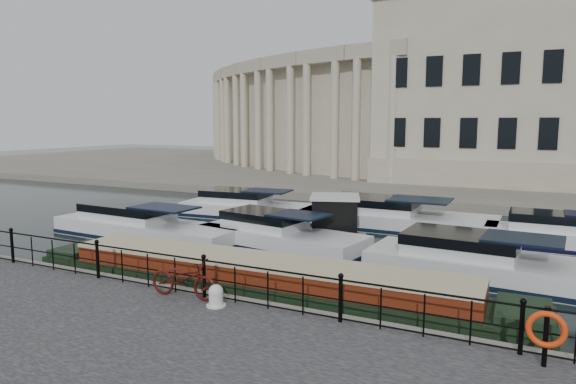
% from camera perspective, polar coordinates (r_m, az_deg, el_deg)
% --- Properties ---
extents(ground_plane, '(160.00, 160.00, 0.00)m').
position_cam_1_polar(ground_plane, '(16.67, -4.66, -11.02)').
color(ground_plane, black).
rests_on(ground_plane, ground).
extents(far_bank, '(120.00, 42.00, 0.55)m').
position_cam_1_polar(far_bank, '(53.40, 17.26, 2.01)').
color(far_bank, '#6B665B').
rests_on(far_bank, ground_plane).
extents(railing, '(24.14, 0.14, 1.22)m').
position_cam_1_polar(railing, '(14.51, -9.32, -9.02)').
color(railing, black).
rests_on(railing, near_quay).
extents(civic_building, '(53.55, 31.84, 16.85)m').
position_cam_1_polar(civic_building, '(49.11, 15.63, 9.50)').
color(civic_building, '#ADA38C').
rests_on(civic_building, far_bank).
extents(bicycle, '(2.12, 0.83, 1.10)m').
position_cam_1_polar(bicycle, '(14.59, -11.50, -9.39)').
color(bicycle, '#420E0B').
rests_on(bicycle, near_quay).
extents(mooring_bollard, '(0.52, 0.52, 0.59)m').
position_cam_1_polar(mooring_bollard, '(13.90, -8.01, -11.37)').
color(mooring_bollard, silver).
rests_on(mooring_bollard, near_quay).
extents(life_ring_post, '(0.76, 0.20, 1.24)m').
position_cam_1_polar(life_ring_post, '(11.58, 26.77, -13.56)').
color(life_ring_post, black).
rests_on(life_ring_post, near_quay).
extents(narrowboat, '(16.46, 2.54, 1.60)m').
position_cam_1_polar(narrowboat, '(16.16, -3.20, -10.26)').
color(narrowboat, black).
rests_on(narrowboat, ground_plane).
extents(harbour_hut, '(3.59, 3.30, 2.18)m').
position_cam_1_polar(harbour_hut, '(23.12, 5.21, -3.23)').
color(harbour_hut, '#6B665B').
rests_on(harbour_hut, ground_plane).
extents(cabin_cruisers, '(25.68, 10.58, 1.99)m').
position_cam_1_polar(cabin_cruisers, '(23.77, 5.02, -4.36)').
color(cabin_cruisers, silver).
rests_on(cabin_cruisers, ground_plane).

